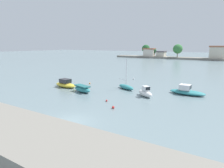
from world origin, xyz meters
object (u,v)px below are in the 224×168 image
at_px(moored_boat_1, 82,89).
at_px(mooring_buoy_3, 107,101).
at_px(moored_boat_4, 187,91).
at_px(mooring_buoy_1, 134,79).
at_px(moored_boat_2, 126,87).
at_px(mooring_buoy_2, 90,83).
at_px(moored_boat_0, 66,84).
at_px(mooring_buoy_0, 113,107).
at_px(moored_boat_3, 145,93).

relative_size(moored_boat_1, mooring_buoy_3, 15.73).
xyz_separation_m(moored_boat_4, mooring_buoy_1, (-13.09, 7.83, -0.35)).
relative_size(moored_boat_1, moored_boat_2, 0.77).
relative_size(moored_boat_2, mooring_buoy_2, 19.65).
relative_size(moored_boat_0, mooring_buoy_0, 15.11).
xyz_separation_m(moored_boat_0, moored_boat_2, (10.71, 4.46, -0.16)).
bearing_deg(moored_boat_4, moored_boat_3, -136.26).
xyz_separation_m(moored_boat_3, mooring_buoy_0, (-1.38, -7.61, -0.44)).
bearing_deg(mooring_buoy_3, moored_boat_1, 158.66).
bearing_deg(mooring_buoy_1, moored_boat_2, -73.34).
xyz_separation_m(moored_boat_2, mooring_buoy_2, (-8.50, 0.23, -0.29)).
bearing_deg(mooring_buoy_1, moored_boat_0, -119.39).
xyz_separation_m(moored_boat_4, mooring_buoy_3, (-9.17, -10.04, -0.39)).
bearing_deg(moored_boat_1, mooring_buoy_0, -12.12).
relative_size(moored_boat_2, moored_boat_3, 1.65).
bearing_deg(moored_boat_4, moored_boat_0, -160.38).
relative_size(moored_boat_0, mooring_buoy_3, 19.51).
height_order(mooring_buoy_2, mooring_buoy_3, mooring_buoy_2).
bearing_deg(mooring_buoy_2, mooring_buoy_0, -41.99).
bearing_deg(moored_boat_1, mooring_buoy_1, 95.89).
height_order(moored_boat_0, moored_boat_2, moored_boat_2).
xyz_separation_m(moored_boat_2, moored_boat_4, (10.25, 1.68, 0.09)).
bearing_deg(moored_boat_2, moored_boat_1, -106.10).
bearing_deg(moored_boat_2, mooring_buoy_2, -154.01).
relative_size(moored_boat_0, mooring_buoy_1, 15.04).
bearing_deg(moored_boat_4, mooring_buoy_3, -129.10).
bearing_deg(mooring_buoy_3, mooring_buoy_2, 138.11).
bearing_deg(mooring_buoy_2, mooring_buoy_1, 58.66).
bearing_deg(mooring_buoy_3, moored_boat_0, 161.69).
distance_m(moored_boat_4, mooring_buoy_0, 13.98).
distance_m(moored_boat_3, mooring_buoy_3, 6.63).
bearing_deg(mooring_buoy_1, mooring_buoy_3, -77.61).
height_order(mooring_buoy_1, mooring_buoy_3, mooring_buoy_1).
xyz_separation_m(moored_boat_2, moored_boat_3, (4.84, -2.93, 0.19)).
bearing_deg(moored_boat_0, mooring_buoy_0, -17.12).
relative_size(moored_boat_3, mooring_buoy_3, 12.37).
distance_m(mooring_buoy_1, mooring_buoy_2, 10.87).
bearing_deg(mooring_buoy_2, moored_boat_1, -63.61).
relative_size(moored_boat_2, moored_boat_4, 0.98).
distance_m(moored_boat_0, moored_boat_4, 21.84).
height_order(moored_boat_2, moored_boat_4, moored_boat_2).
bearing_deg(moored_boat_2, mooring_buoy_1, 134.17).
bearing_deg(moored_boat_4, moored_boat_2, -167.40).
distance_m(moored_boat_3, mooring_buoy_1, 14.63).
xyz_separation_m(moored_boat_3, mooring_buoy_1, (-7.69, 12.44, -0.44)).
height_order(moored_boat_0, mooring_buoy_0, moored_boat_0).
height_order(moored_boat_0, mooring_buoy_1, moored_boat_0).
relative_size(moored_boat_1, moored_boat_3, 1.27).
xyz_separation_m(moored_boat_1, mooring_buoy_0, (8.98, -4.76, -0.37)).
bearing_deg(mooring_buoy_2, moored_boat_2, -1.52).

